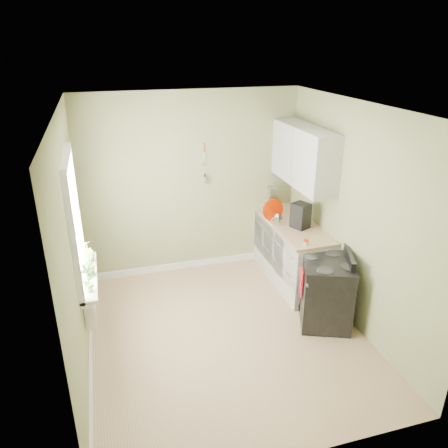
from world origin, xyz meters
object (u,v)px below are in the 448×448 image
object	(u,v)px
kettle	(277,219)
coffee_maker	(300,216)
stove	(326,292)
stand_mixer	(271,197)

from	to	relation	value
kettle	coffee_maker	xyz separation A→B (m)	(0.27, -0.18, 0.08)
stove	stand_mixer	bearing A→B (deg)	90.99
stove	stand_mixer	xyz separation A→B (m)	(-0.03, 1.82, 0.64)
stove	coffee_maker	world-z (taller)	coffee_maker
stand_mixer	kettle	xyz separation A→B (m)	(-0.20, -0.71, -0.07)
kettle	coffee_maker	bearing A→B (deg)	-34.19
stand_mixer	kettle	bearing A→B (deg)	-105.37
stove	stand_mixer	distance (m)	1.93
stove	kettle	world-z (taller)	kettle
stove	coffee_maker	distance (m)	1.13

